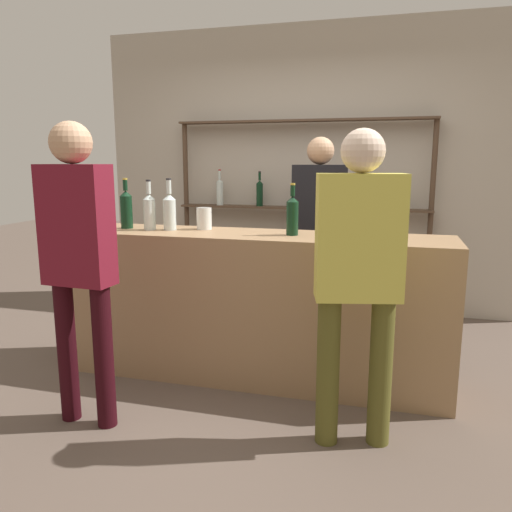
% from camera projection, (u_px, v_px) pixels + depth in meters
% --- Properties ---
extents(ground_plane, '(16.00, 16.00, 0.00)m').
position_uv_depth(ground_plane, '(256.00, 376.00, 3.53)').
color(ground_plane, brown).
extents(bar_counter, '(2.59, 0.54, 1.02)m').
position_uv_depth(bar_counter, '(256.00, 307.00, 3.44)').
color(bar_counter, '#997551').
rests_on(bar_counter, ground_plane).
extents(back_wall, '(4.19, 0.12, 2.80)m').
position_uv_depth(back_wall, '(305.00, 171.00, 5.04)').
color(back_wall, '#B2A899').
rests_on(back_wall, ground_plane).
extents(back_shelf, '(2.50, 0.18, 1.89)m').
position_uv_depth(back_shelf, '(301.00, 185.00, 4.90)').
color(back_shelf, '#4C3828').
rests_on(back_shelf, ground_plane).
extents(counter_bottle_0, '(0.08, 0.08, 0.34)m').
position_uv_depth(counter_bottle_0, '(293.00, 215.00, 3.26)').
color(counter_bottle_0, black).
rests_on(counter_bottle_0, bar_counter).
extents(counter_bottle_1, '(0.08, 0.08, 0.35)m').
position_uv_depth(counter_bottle_1, '(149.00, 211.00, 3.50)').
color(counter_bottle_1, silver).
rests_on(counter_bottle_1, bar_counter).
extents(counter_bottle_2, '(0.09, 0.09, 0.36)m').
position_uv_depth(counter_bottle_2, '(170.00, 211.00, 3.50)').
color(counter_bottle_2, silver).
rests_on(counter_bottle_2, bar_counter).
extents(counter_bottle_3, '(0.09, 0.09, 0.36)m').
position_uv_depth(counter_bottle_3, '(126.00, 208.00, 3.58)').
color(counter_bottle_3, black).
rests_on(counter_bottle_3, bar_counter).
extents(wine_glass, '(0.07, 0.07, 0.17)m').
position_uv_depth(wine_glass, '(377.00, 216.00, 3.23)').
color(wine_glass, silver).
rests_on(wine_glass, bar_counter).
extents(cork_jar, '(0.11, 0.11, 0.15)m').
position_uv_depth(cork_jar, '(204.00, 219.00, 3.54)').
color(cork_jar, silver).
rests_on(cork_jar, bar_counter).
extents(server_behind_counter, '(0.46, 0.24, 1.69)m').
position_uv_depth(server_behind_counter, '(319.00, 223.00, 4.12)').
color(server_behind_counter, black).
rests_on(server_behind_counter, ground_plane).
extents(customer_right, '(0.46, 0.28, 1.65)m').
position_uv_depth(customer_right, '(358.00, 266.00, 2.52)').
color(customer_right, brown).
rests_on(customer_right, ground_plane).
extents(customer_left, '(0.40, 0.22, 1.70)m').
position_uv_depth(customer_left, '(78.00, 249.00, 2.72)').
color(customer_left, black).
rests_on(customer_left, ground_plane).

